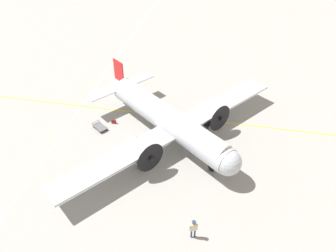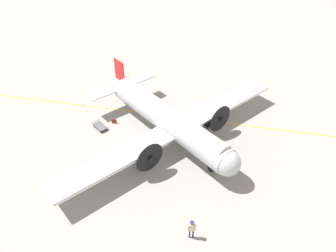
# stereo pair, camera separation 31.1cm
# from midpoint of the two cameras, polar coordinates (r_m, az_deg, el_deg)

# --- Properties ---
(ground_plane) EXTENTS (300.00, 300.00, 0.00)m
(ground_plane) POSITION_cam_midpoint_polar(r_m,az_deg,el_deg) (34.07, -0.26, -2.14)
(ground_plane) COLOR gray
(apron_line_eastwest) EXTENTS (120.00, 0.16, 0.01)m
(apron_line_eastwest) POSITION_cam_midpoint_polar(r_m,az_deg,el_deg) (37.06, 0.91, 1.62)
(apron_line_eastwest) COLOR gold
(apron_line_eastwest) RESTS_ON ground_plane
(apron_line_northsouth) EXTENTS (0.16, 120.00, 0.01)m
(apron_line_northsouth) POSITION_cam_midpoint_polar(r_m,az_deg,el_deg) (37.43, -17.24, 0.07)
(apron_line_northsouth) COLOR silver
(apron_line_northsouth) RESTS_ON ground_plane
(airliner_main) EXTENTS (19.84, 22.37, 5.63)m
(airliner_main) POSITION_cam_midpoint_polar(r_m,az_deg,el_deg) (32.30, 0.18, 0.87)
(airliner_main) COLOR #ADB2BC
(airliner_main) RESTS_ON ground_plane
(crew_foreground) EXTENTS (0.61, 0.39, 1.87)m
(crew_foreground) POSITION_cam_midpoint_polar(r_m,az_deg,el_deg) (25.31, 4.10, -17.23)
(crew_foreground) COLOR navy
(crew_foreground) RESTS_ON ground_plane
(suitcase_near_door) EXTENTS (0.52, 0.18, 0.50)m
(suitcase_near_door) POSITION_cam_midpoint_polar(r_m,az_deg,el_deg) (36.44, -9.66, 0.74)
(suitcase_near_door) COLOR maroon
(suitcase_near_door) RESTS_ON ground_plane
(baggage_cart) EXTENTS (1.89, 1.74, 0.56)m
(baggage_cart) POSITION_cam_midpoint_polar(r_m,az_deg,el_deg) (35.93, -12.03, -0.14)
(baggage_cart) COLOR #56565B
(baggage_cart) RESTS_ON ground_plane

